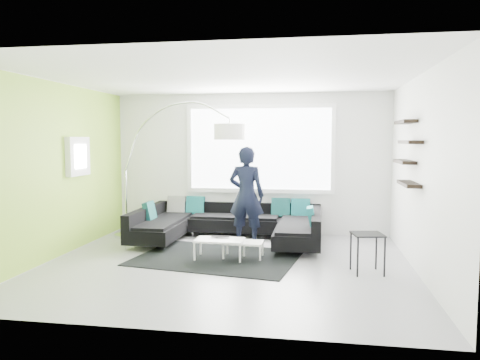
{
  "coord_description": "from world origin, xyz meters",
  "views": [
    {
      "loc": [
        1.33,
        -6.8,
        1.89
      ],
      "look_at": [
        0.06,
        0.9,
        1.21
      ],
      "focal_mm": 35.0,
      "sensor_mm": 36.0,
      "label": 1
    }
  ],
  "objects_px": {
    "side_table": "(367,253)",
    "laptop": "(220,237)",
    "sectional_sofa": "(229,225)",
    "arc_lamp": "(125,171)",
    "coffee_table": "(231,249)",
    "person": "(246,195)"
  },
  "relations": [
    {
      "from": "sectional_sofa",
      "to": "laptop",
      "type": "height_order",
      "value": "sectional_sofa"
    },
    {
      "from": "sectional_sofa",
      "to": "arc_lamp",
      "type": "relative_size",
      "value": 1.29
    },
    {
      "from": "arc_lamp",
      "to": "person",
      "type": "relative_size",
      "value": 1.46
    },
    {
      "from": "arc_lamp",
      "to": "person",
      "type": "distance_m",
      "value": 2.43
    },
    {
      "from": "side_table",
      "to": "laptop",
      "type": "relative_size",
      "value": 1.87
    },
    {
      "from": "side_table",
      "to": "sectional_sofa",
      "type": "bearing_deg",
      "value": 144.44
    },
    {
      "from": "arc_lamp",
      "to": "laptop",
      "type": "distance_m",
      "value": 2.67
    },
    {
      "from": "sectional_sofa",
      "to": "laptop",
      "type": "relative_size",
      "value": 10.94
    },
    {
      "from": "person",
      "to": "sectional_sofa",
      "type": "bearing_deg",
      "value": -4.53
    },
    {
      "from": "sectional_sofa",
      "to": "arc_lamp",
      "type": "bearing_deg",
      "value": 176.0
    },
    {
      "from": "arc_lamp",
      "to": "person",
      "type": "xyz_separation_m",
      "value": [
        2.38,
        -0.21,
        -0.41
      ]
    },
    {
      "from": "coffee_table",
      "to": "side_table",
      "type": "height_order",
      "value": "side_table"
    },
    {
      "from": "side_table",
      "to": "person",
      "type": "xyz_separation_m",
      "value": [
        -1.97,
        1.58,
        0.6
      ]
    },
    {
      "from": "sectional_sofa",
      "to": "arc_lamp",
      "type": "height_order",
      "value": "arc_lamp"
    },
    {
      "from": "coffee_table",
      "to": "arc_lamp",
      "type": "distance_m",
      "value": 2.89
    },
    {
      "from": "sectional_sofa",
      "to": "person",
      "type": "xyz_separation_m",
      "value": [
        0.33,
        -0.06,
        0.57
      ]
    },
    {
      "from": "sectional_sofa",
      "to": "coffee_table",
      "type": "xyz_separation_m",
      "value": [
        0.26,
        -1.16,
        -0.16
      ]
    },
    {
      "from": "coffee_table",
      "to": "laptop",
      "type": "bearing_deg",
      "value": 176.88
    },
    {
      "from": "sectional_sofa",
      "to": "laptop",
      "type": "distance_m",
      "value": 1.15
    },
    {
      "from": "sectional_sofa",
      "to": "side_table",
      "type": "bearing_deg",
      "value": -35.35
    },
    {
      "from": "sectional_sofa",
      "to": "person",
      "type": "distance_m",
      "value": 0.66
    },
    {
      "from": "laptop",
      "to": "arc_lamp",
      "type": "bearing_deg",
      "value": 143.43
    }
  ]
}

